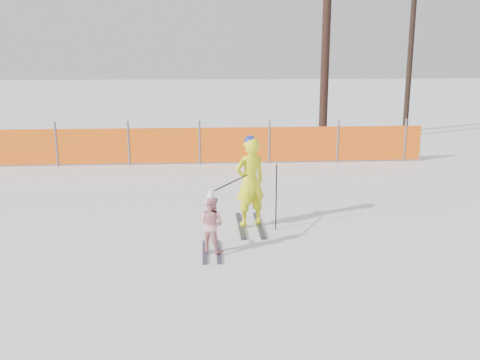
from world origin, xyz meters
name	(u,v)px	position (x,y,z in m)	size (l,w,h in m)	color
ground	(242,246)	(0.00, 0.00, 0.00)	(120.00, 120.00, 0.00)	white
adult	(250,182)	(0.22, 1.02, 0.84)	(0.69, 1.48, 1.68)	black
child	(211,223)	(-0.51, -0.27, 0.49)	(0.55, 1.00, 1.08)	black
ski_poles	(254,190)	(0.26, 0.59, 0.80)	(1.14, 1.08, 1.20)	black
safety_fence	(136,146)	(-2.51, 6.81, 0.56)	(16.49, 0.06, 1.25)	#595960
tree_trunks	(352,55)	(4.84, 11.31, 3.06)	(3.62, 0.88, 6.18)	black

